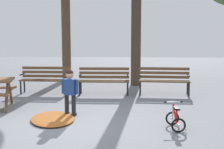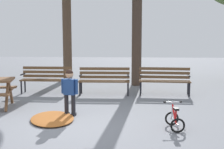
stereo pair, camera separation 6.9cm
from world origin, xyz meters
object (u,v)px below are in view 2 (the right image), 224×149
Objects in this scene: kids_bicycle at (175,120)px; park_bench_right at (165,79)px; park_bench_far_left at (46,77)px; child_standing at (70,88)px; park_bench_left at (104,79)px.

park_bench_right is at bearing 87.37° from kids_bicycle.
park_bench_far_left is at bearing 179.56° from park_bench_right.
park_bench_right is 3.72m from child_standing.
park_bench_right is at bearing 47.24° from child_standing.
kids_bicycle is (1.74, -3.57, -0.31)m from park_bench_left.
park_bench_left is at bearing 115.94° from kids_bicycle.
park_bench_right is 3.69m from kids_bicycle.
kids_bicycle is at bearing -92.63° from park_bench_right.
park_bench_left is (1.90, -0.13, 0.00)m from park_bench_far_left.
park_bench_left is 1.91m from park_bench_right.
park_bench_far_left is 1.90m from park_bench_left.
park_bench_far_left is at bearing 176.05° from park_bench_left.
child_standing reaches higher than park_bench_far_left.
park_bench_far_left and park_bench_left have the same top height.
park_bench_left is 3.98m from kids_bicycle.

